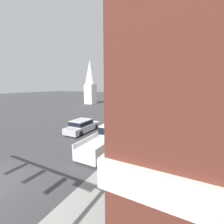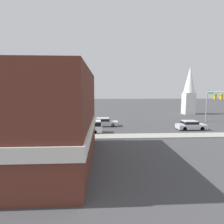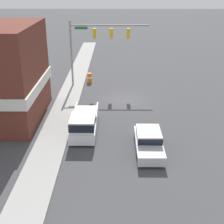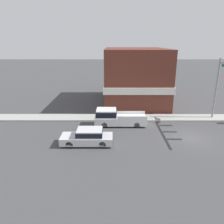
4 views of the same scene
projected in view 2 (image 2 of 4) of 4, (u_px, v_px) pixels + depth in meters
name	position (u px, v px, depth m)	size (l,w,h in m)	color
ground_plane	(44.00, 129.00, 29.30)	(200.00, 200.00, 0.00)	#424244
sidewalk_curb	(30.00, 137.00, 23.65)	(2.40, 60.00, 0.14)	#9E9E99
near_signal_assembly	(3.00, 97.00, 25.58)	(8.66, 0.49, 7.37)	gray
far_signal_assembly	(213.00, 99.00, 33.47)	(6.55, 0.49, 6.64)	gray
car_lead	(104.00, 122.00, 31.27)	(1.86, 4.77, 1.51)	black
car_oncoming	(190.00, 125.00, 28.58)	(1.87, 4.60, 1.48)	black
pickup_truck_parked	(87.00, 127.00, 26.27)	(1.96, 5.79, 1.90)	black
corner_brick_building	(40.00, 118.00, 15.36)	(13.07, 9.31, 8.17)	brown
church_steeple	(189.00, 89.00, 46.55)	(2.98, 2.98, 12.65)	white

